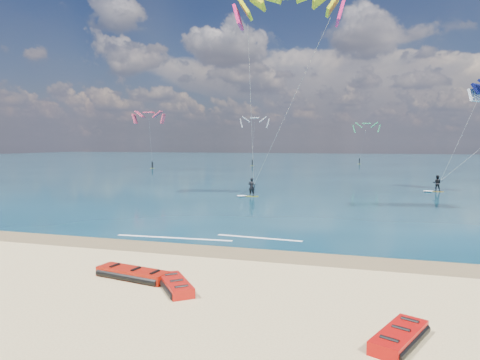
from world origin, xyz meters
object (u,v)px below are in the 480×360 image
packed_kite_mid (176,290)px  kitesurfer_far (476,126)px  packed_kite_right (399,343)px  kitesurfer_main (269,97)px  packed_kite_left (133,278)px

packed_kite_mid → kitesurfer_far: 39.71m
packed_kite_right → kitesurfer_main: 28.33m
packed_kite_left → packed_kite_mid: packed_kite_left is taller
kitesurfer_main → kitesurfer_far: bearing=26.0°
packed_kite_mid → kitesurfer_far: kitesurfer_far is taller
kitesurfer_main → packed_kite_left: bearing=-97.5°
packed_kite_right → kitesurfer_main: size_ratio=0.14×
kitesurfer_main → kitesurfer_far: (19.06, 11.97, -2.26)m
packed_kite_left → packed_kite_right: 10.05m
kitesurfer_far → packed_kite_left: bearing=-109.6°
packed_kite_left → packed_kite_mid: (2.17, -0.74, 0.00)m
packed_kite_left → kitesurfer_far: size_ratio=0.25×
packed_kite_right → kitesurfer_far: kitesurfer_far is taller
packed_kite_right → kitesurfer_far: (10.02, 37.15, 7.06)m
packed_kite_left → kitesurfer_far: bearing=70.8°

